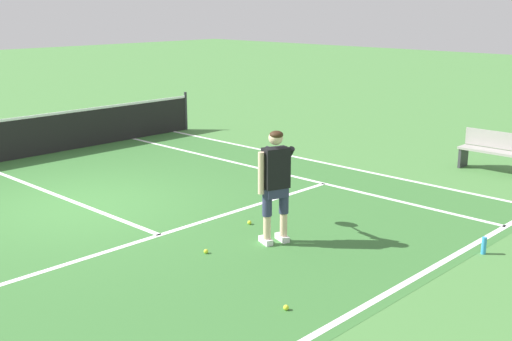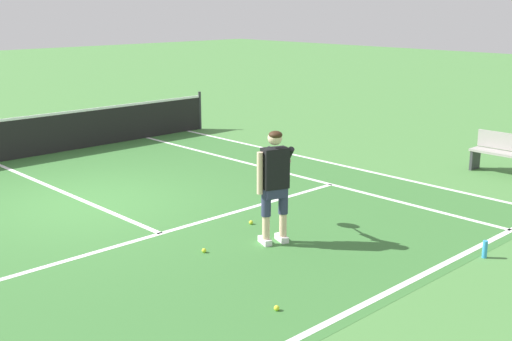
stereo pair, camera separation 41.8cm
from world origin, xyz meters
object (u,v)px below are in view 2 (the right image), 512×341
Objects in this scene: tennis_player at (274,179)px; water_bottle at (485,249)px; tennis_ball_by_baseline at (277,308)px; courtside_bench at (506,153)px; tennis_ball_mid_court at (251,222)px; tennis_ball_near_feet at (204,251)px.

water_bottle is at bearing -55.08° from tennis_player.
courtside_bench is at bearing 8.00° from tennis_ball_by_baseline.
water_bottle is (1.41, -3.31, 0.09)m from tennis_ball_mid_court.
tennis_ball_near_feet is 1.00× the size of tennis_ball_by_baseline.
courtside_bench reaches higher than tennis_ball_by_baseline.
tennis_ball_mid_court is 3.60m from water_bottle.
tennis_player is at bearing 175.68° from courtside_bench.
courtside_bench reaches higher than tennis_ball_near_feet.
tennis_ball_by_baseline is 0.05× the size of courtside_bench.
tennis_ball_by_baseline is 8.02m from courtside_bench.
courtside_bench is 5.54× the size of water_bottle.
tennis_player is 6.41m from courtside_bench.
water_bottle is at bearing -66.92° from tennis_ball_mid_court.
tennis_ball_near_feet is at bearing 133.69° from water_bottle.
tennis_ball_by_baseline is (-1.56, -1.60, -0.96)m from tennis_player.
courtside_bench is at bearing 23.18° from water_bottle.
tennis_player is 25.95× the size of tennis_ball_near_feet.
tennis_player is at bearing -110.45° from tennis_ball_mid_court.
tennis_ball_mid_court is at bearing 52.46° from tennis_ball_by_baseline.
tennis_player is 25.95× the size of tennis_ball_by_baseline.
tennis_player is 2.43m from tennis_ball_by_baseline.
tennis_player is at bearing -21.60° from tennis_ball_near_feet.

